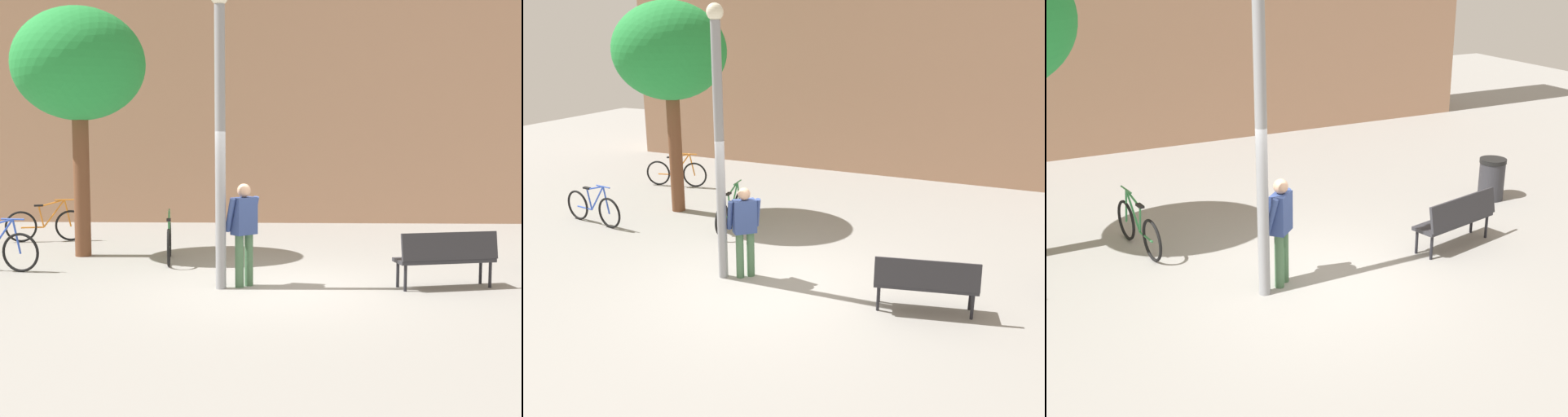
# 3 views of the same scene
# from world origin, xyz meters

# --- Properties ---
(ground_plane) EXTENTS (36.00, 36.00, 0.00)m
(ground_plane) POSITION_xyz_m (0.00, 0.00, 0.00)
(ground_plane) COLOR gray
(building_facade) EXTENTS (18.19, 2.00, 7.89)m
(building_facade) POSITION_xyz_m (0.00, 9.54, 3.95)
(building_facade) COLOR tan
(building_facade) RESTS_ON ground_plane
(lamppost) EXTENTS (0.28, 0.28, 4.71)m
(lamppost) POSITION_xyz_m (-0.86, -0.02, 2.57)
(lamppost) COLOR gray
(lamppost) RESTS_ON ground_plane
(person_by_lamppost) EXTENTS (0.58, 0.57, 1.67)m
(person_by_lamppost) POSITION_xyz_m (-0.50, 0.16, 0.97)
(person_by_lamppost) COLOR #47704C
(person_by_lamppost) RESTS_ON ground_plane
(park_bench) EXTENTS (1.67, 0.82, 0.92)m
(park_bench) POSITION_xyz_m (2.73, 0.10, 0.55)
(park_bench) COLOR #2D2D33
(park_bench) RESTS_ON ground_plane
(plaza_tree) EXTENTS (2.61, 2.61, 4.94)m
(plaza_tree) POSITION_xyz_m (-3.91, 3.00, 3.78)
(plaza_tree) COLOR brown
(plaza_tree) RESTS_ON ground_plane
(bicycle_orange) EXTENTS (1.77, 0.46, 0.97)m
(bicycle_orange) POSITION_xyz_m (-5.28, 4.92, 0.38)
(bicycle_orange) COLOR black
(bicycle_orange) RESTS_ON ground_plane
(bicycle_blue) EXTENTS (1.80, 0.33, 0.97)m
(bicycle_blue) POSITION_xyz_m (-5.08, 1.33, 0.38)
(bicycle_blue) COLOR black
(bicycle_blue) RESTS_ON ground_plane
(bicycle_green) EXTENTS (0.30, 1.80, 0.97)m
(bicycle_green) POSITION_xyz_m (-2.08, 2.43, 0.38)
(bicycle_green) COLOR black
(bicycle_green) RESTS_ON ground_plane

